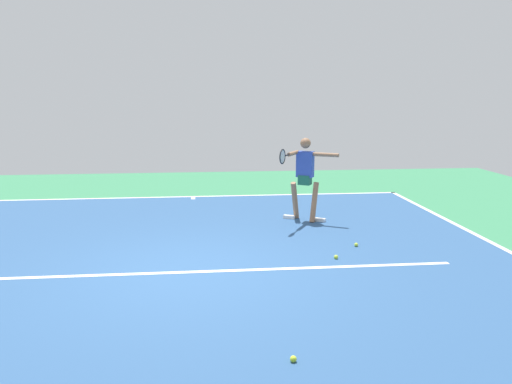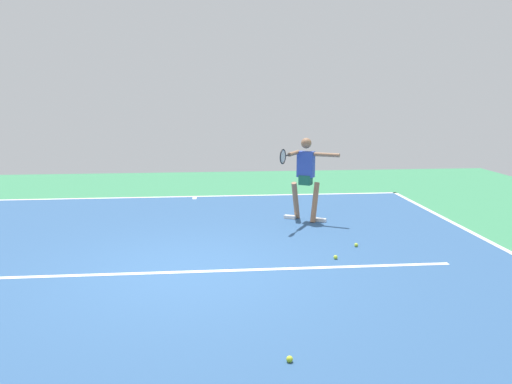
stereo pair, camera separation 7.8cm
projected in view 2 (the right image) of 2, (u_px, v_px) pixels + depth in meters
ground_plane at (187, 271)px, 7.71m from camera, size 20.15×20.15×0.00m
court_surface at (187, 271)px, 7.71m from camera, size 10.76×11.65×0.00m
court_line_baseline_near at (195, 196)px, 13.36m from camera, size 10.76×0.10×0.01m
court_line_service at (187, 272)px, 7.67m from camera, size 8.07×0.10×0.01m
court_line_centre_mark at (195, 198)px, 13.16m from camera, size 0.10×0.30×0.01m
tennis_player at (305, 174)px, 10.63m from camera, size 1.29×1.11×1.74m
tennis_ball_near_service_line at (336, 257)px, 8.27m from camera, size 0.07×0.07×0.07m
tennis_ball_centre_court at (290, 359)px, 5.08m from camera, size 0.07×0.07×0.07m
tennis_ball_far_corner at (356, 245)px, 8.94m from camera, size 0.07×0.07×0.07m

